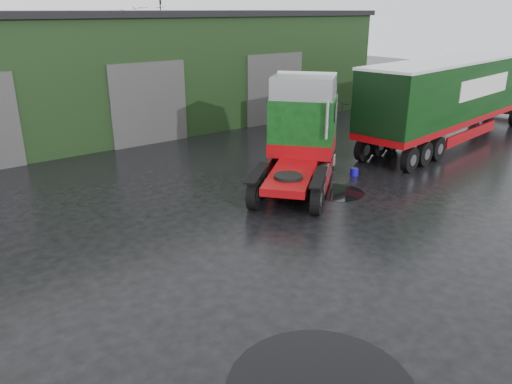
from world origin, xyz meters
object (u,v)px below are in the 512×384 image
Objects in this scene: wash_bucket at (354,172)px; tree_back_b at (149,44)px; lorry_right at (445,103)px; warehouse at (100,69)px.

wash_bucket is 0.04× the size of tree_back_b.
lorry_right is 25.28m from tree_back_b.
wash_bucket is (4.21, -15.77, -3.00)m from warehouse.
tree_back_b reaches higher than lorry_right.
tree_back_b reaches higher than wash_bucket.
warehouse reaches higher than lorry_right.
lorry_right is 7.46m from wash_bucket.
warehouse is 12.82m from tree_back_b.
tree_back_b is (3.79, 25.77, 3.60)m from wash_bucket.
warehouse is 4.32× the size of tree_back_b.
warehouse is at bearing 104.96° from wash_bucket.
lorry_right is (11.38, -15.00, -1.06)m from warehouse.
tree_back_b reaches higher than warehouse.
lorry_right is at bearing 6.11° from wash_bucket.
warehouse is at bearing -150.63° from lorry_right.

